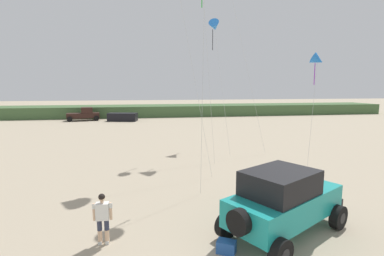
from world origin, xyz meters
name	(u,v)px	position (x,y,z in m)	size (l,w,h in m)	color
dune_ridge	(137,111)	(-2.24, 46.29, 0.92)	(90.00, 7.11, 1.83)	#426038
jeep	(284,200)	(3.59, 4.46, 1.20)	(4.99, 4.19, 2.26)	teal
person_watching	(103,216)	(-2.35, 4.81, 0.94)	(0.62, 0.31, 1.67)	#DBB28E
cooler_box	(226,247)	(1.37, 3.66, 0.19)	(0.56, 0.36, 0.38)	#23519E
distant_pickup	(84,114)	(-9.94, 40.70, 0.94)	(4.87, 3.14, 1.98)	black
distant_sedan	(123,117)	(-4.17, 38.98, 0.60)	(4.20, 1.70, 1.20)	black
kite_purple_stunt	(318,60)	(9.66, 12.37, 6.61)	(2.96, 3.73, 7.15)	blue
kite_black_sled	(214,26)	(5.12, 20.52, 10.12)	(1.46, 5.89, 10.81)	blue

